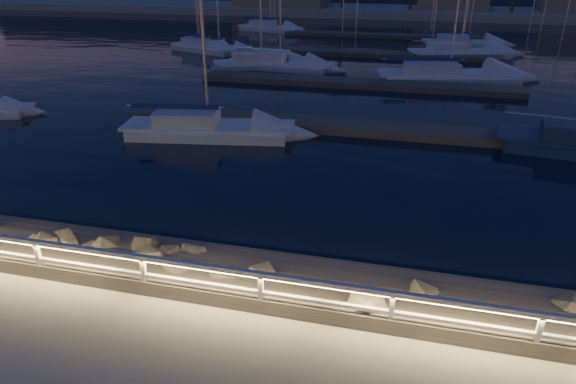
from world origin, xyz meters
name	(u,v)px	position (x,y,z in m)	size (l,w,h in m)	color
ground	(222,304)	(0.00, 0.00, 0.00)	(400.00, 400.00, 0.00)	gray
harbor_water	(364,76)	(0.00, 31.22, -0.97)	(400.00, 440.00, 0.60)	black
guard_rail	(217,276)	(-0.07, 0.00, 0.77)	(44.11, 0.12, 1.06)	silver
riprap	(418,315)	(4.63, 0.80, -0.07)	(24.99, 1.74, 1.00)	#6A665B
floating_docks	(366,66)	(0.00, 32.50, -0.40)	(22.00, 36.00, 0.40)	#5F584F
far_shore	(396,9)	(-0.12, 74.05, 0.29)	(160.00, 14.00, 5.20)	gray
sailboat_b	(204,127)	(-6.03, 13.43, -0.13)	(8.72, 3.87, 14.38)	silver
sailboat_e	(203,47)	(-15.81, 36.72, -0.15)	(7.49, 4.55, 12.45)	silver
sailboat_f	(259,62)	(-8.44, 30.67, -0.17)	(7.77, 5.09, 12.96)	silver
sailboat_h	(445,74)	(5.99, 29.27, -0.13)	(10.52, 5.11, 17.14)	silver
sailboat_i	(218,47)	(-14.44, 37.02, -0.21)	(6.07, 2.15, 10.23)	silver
sailboat_j	(278,63)	(-6.87, 30.61, -0.13)	(8.67, 3.42, 14.41)	silver
sailboat_k	(461,42)	(7.91, 45.84, -0.18)	(8.12, 3.16, 13.43)	silver
sailboat_l	(457,52)	(7.31, 39.68, -0.16)	(9.39, 4.91, 15.30)	silver
sailboat_n	(269,27)	(-13.72, 51.95, -0.15)	(8.34, 4.35, 13.70)	silver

